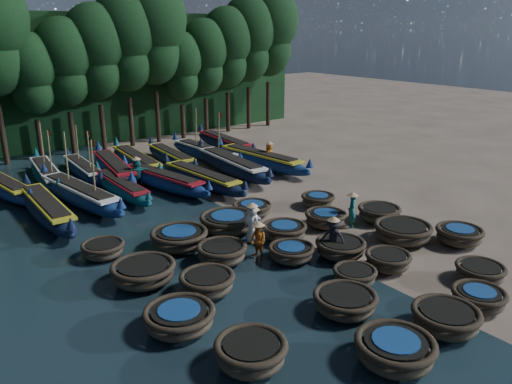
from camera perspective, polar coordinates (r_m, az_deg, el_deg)
ground at (r=23.15m, az=1.68°, el=-4.33°), size 120.00×120.00×0.00m
foliage_wall at (r=42.37m, az=-19.44°, el=12.03°), size 40.00×3.00×10.00m
coracle_1 at (r=14.89m, az=15.60°, el=-17.02°), size 2.55×2.55×0.82m
coracle_2 at (r=16.76m, az=20.86°, el=-13.38°), size 2.11×2.11×0.78m
coracle_3 at (r=18.39m, az=24.09°, el=-11.01°), size 2.00×2.00×0.69m
coracle_4 at (r=20.26m, az=24.23°, el=-8.33°), size 2.01×2.01×0.67m
coracle_5 at (r=14.29m, az=-0.59°, el=-17.91°), size 2.34×2.34×0.82m
coracle_6 at (r=16.87m, az=10.14°, el=-12.26°), size 2.60×2.60×0.73m
coracle_7 at (r=18.65m, az=11.21°, el=-9.35°), size 1.73×1.73×0.64m
coracle_8 at (r=19.96m, az=14.85°, el=-7.56°), size 1.96×1.96×0.71m
coracle_9 at (r=23.18m, az=22.21°, el=-4.56°), size 2.34×2.34×0.76m
coracle_10 at (r=15.96m, az=-8.75°, el=-14.05°), size 2.43×2.43×0.75m
coracle_11 at (r=17.74m, az=-5.60°, el=-10.27°), size 1.98×1.98×0.79m
coracle_12 at (r=20.08m, az=4.04°, el=-6.88°), size 2.14×2.14×0.65m
coracle_13 at (r=20.61m, az=9.63°, el=-6.31°), size 2.49×2.49×0.72m
coracle_14 at (r=22.64m, az=16.44°, el=-4.37°), size 3.07×3.07×0.82m
coracle_15 at (r=18.77m, az=-12.74°, el=-8.94°), size 2.88×2.88×0.81m
coracle_16 at (r=19.84m, az=-3.92°, el=-6.93°), size 2.26×2.26×0.81m
coracle_17 at (r=21.93m, az=3.25°, el=-4.47°), size 2.08×2.08×0.73m
coracle_18 at (r=23.52m, az=7.93°, el=-3.00°), size 2.13×2.13×0.74m
coracle_19 at (r=24.63m, az=13.90°, el=-2.35°), size 2.06×2.06×0.77m
coracle_20 at (r=21.23m, az=-17.06°, el=-6.25°), size 1.82×1.82×0.66m
coracle_21 at (r=21.32m, az=-8.76°, el=-5.22°), size 2.44×2.44×0.82m
coracle_22 at (r=22.72m, az=-3.24°, el=-3.48°), size 3.15×3.15×0.85m
coracle_23 at (r=24.69m, az=-0.44°, el=-1.90°), size 1.95×1.95×0.66m
coracle_24 at (r=26.10m, az=7.10°, el=-0.89°), size 1.86×1.86×0.66m
long_boat_2 at (r=26.14m, az=-22.78°, el=-1.79°), size 1.70×8.36×1.47m
long_boat_3 at (r=27.71m, az=-19.52°, el=-0.23°), size 2.63×8.71×3.73m
long_boat_4 at (r=28.59m, az=-15.17°, el=0.55°), size 1.35×7.35×1.29m
long_boat_5 at (r=29.18m, az=-10.55°, el=1.36°), size 2.75×8.05×1.44m
long_boat_6 at (r=29.17m, az=-6.19°, el=1.56°), size 1.95×8.11×1.43m
long_boat_7 at (r=31.70m, az=-2.81°, el=3.11°), size 2.31×8.94×1.58m
long_boat_8 at (r=32.98m, az=0.55°, el=3.73°), size 2.36×8.89×1.57m
long_boat_10 at (r=30.95m, az=-26.93°, el=0.58°), size 2.45×7.92×1.41m
long_boat_11 at (r=32.38m, az=-22.77°, el=1.90°), size 2.35×8.05×3.44m
long_boat_12 at (r=32.90m, az=-19.14°, el=2.48°), size 1.69×7.32×3.11m
long_boat_13 at (r=32.21m, az=-15.93°, el=2.64°), size 2.85×8.67×1.54m
long_boat_14 at (r=33.63m, az=-13.50°, el=3.46°), size 2.21×8.47×1.50m
long_boat_15 at (r=34.47m, az=-9.64°, el=3.97°), size 1.97×7.62×1.35m
long_boat_16 at (r=35.11m, az=-5.82°, el=4.49°), size 1.76×8.34×3.54m
long_boat_17 at (r=37.94m, az=-3.59°, el=5.60°), size 2.25×8.48×1.50m
fisherman_0 at (r=21.45m, az=-0.46°, el=-3.52°), size 0.69×0.93×1.95m
fisherman_1 at (r=23.54m, az=10.91°, el=-1.87°), size 0.67×0.71×1.83m
fisherman_2 at (r=20.05m, az=0.24°, el=-5.48°), size 0.63×0.78×1.72m
fisherman_3 at (r=20.38m, az=8.77°, el=-5.13°), size 1.08×1.25×1.88m
fisherman_4 at (r=21.57m, az=-0.28°, el=-3.62°), size 0.94×0.52×1.75m
fisherman_5 at (r=29.74m, az=-13.42°, el=2.20°), size 1.66×0.67×1.95m
fisherman_6 at (r=32.96m, az=1.53°, el=4.29°), size 1.00×0.94×1.92m
tree_5 at (r=37.66m, az=-24.37°, el=12.28°), size 3.68×3.68×8.68m
tree_6 at (r=38.24m, az=-21.10°, el=13.77°), size 4.09×4.09×9.65m
tree_7 at (r=38.96m, az=-17.90°, el=15.16°), size 4.51×4.51×10.63m
tree_8 at (r=39.81m, az=-14.79°, el=16.45°), size 4.92×4.92×11.60m
tree_9 at (r=40.78m, az=-11.78°, el=17.64°), size 5.34×5.34×12.58m
tree_10 at (r=41.97m, az=-8.65°, el=14.12°), size 3.68×3.68×8.68m
tree_11 at (r=43.11m, az=-5.94°, el=15.24°), size 4.09×4.09×9.65m
tree_12 at (r=44.35m, az=-3.36°, el=16.26°), size 4.51×4.51×10.63m
tree_13 at (r=45.68m, az=-0.90°, el=17.19°), size 4.92×4.92×11.60m
tree_14 at (r=47.10m, az=1.45°, el=18.05°), size 5.34×5.34×12.58m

